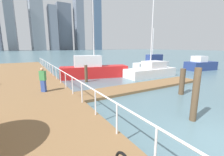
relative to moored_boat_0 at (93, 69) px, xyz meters
The scene contains 17 objects.
ground_plane 7.45m from the moored_boat_0, 95.70° to the left, with size 300.00×300.00×0.00m, color slate.
floating_dock 6.09m from the moored_boat_0, 74.18° to the right, with size 11.76×2.00×0.18m, color olive.
boardwalk_railing 4.27m from the moored_boat_0, 155.75° to the right, with size 0.06×28.47×1.08m.
dock_piling_0 2.16m from the moored_boat_0, 130.30° to the right, with size 0.28×0.28×1.58m, color brown.
dock_piling_1 11.20m from the moored_boat_0, 90.32° to the right, with size 0.28×0.28×2.36m, color brown.
dock_piling_2 8.98m from the moored_boat_0, 71.35° to the right, with size 0.35×0.35×1.78m, color brown.
moored_boat_0 is the anchor object (origin of this frame).
moored_boat_2 15.52m from the moored_boat_0, ahead, with size 4.57×2.61×1.97m.
moored_boat_3 11.73m from the moored_boat_0, 13.54° to the left, with size 6.81×1.87×5.97m.
moored_boat_4 6.31m from the moored_boat_0, 25.29° to the right, with size 5.81×2.20×8.34m.
pedestrian_1 7.01m from the moored_boat_0, 139.71° to the right, with size 0.42×0.40×1.55m.
skyline_tower_2 154.21m from the moored_boat_0, 94.58° to the left, with size 7.11×13.65×71.13m, color #8C939E.
skyline_tower_3 145.60m from the moored_boat_0, 86.84° to the left, with size 10.48×11.57×57.43m, color #8C939E.
skyline_tower_4 148.03m from the moored_boat_0, 81.45° to the left, with size 7.65×13.71×40.44m, color slate.
skyline_tower_5 159.40m from the moored_boat_0, 77.27° to the left, with size 13.69×8.71×46.54m, color slate.
skyline_tower_6 160.23m from the moored_boat_0, 71.83° to the left, with size 7.98×12.70×71.58m, color slate.
skyline_tower_7 164.38m from the moored_boat_0, 64.82° to the left, with size 8.59×6.31×56.84m, color slate.
Camera 1 is at (-5.58, -2.14, 3.20)m, focal length 24.43 mm.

